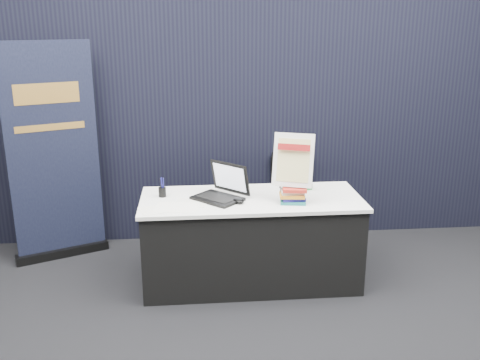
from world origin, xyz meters
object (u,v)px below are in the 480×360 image
at_px(pullup_banner, 55,166).
at_px(display_table, 251,240).
at_px(book_stack_short, 298,184).
at_px(info_sign, 293,161).
at_px(laptop, 217,190).
at_px(stacking_chair, 293,195).
at_px(book_stack_tall, 293,195).

bearing_deg(pullup_banner, display_table, -45.02).
bearing_deg(book_stack_short, info_sign, -108.88).
xyz_separation_m(book_stack_short, pullup_banner, (-2.13, 0.46, 0.09)).
relative_size(book_stack_short, pullup_banner, 0.11).
distance_m(display_table, laptop, 0.52).
xyz_separation_m(laptop, stacking_chair, (0.78, 0.78, -0.32)).
relative_size(display_table, book_stack_tall, 8.91).
xyz_separation_m(book_stack_tall, book_stack_short, (0.11, 0.36, -0.02)).
relative_size(pullup_banner, stacking_chair, 2.24).
bearing_deg(display_table, stacking_chair, 57.93).
bearing_deg(book_stack_short, stacking_chair, 82.66).
relative_size(display_table, info_sign, 4.17).
bearing_deg(book_stack_tall, info_sign, 90.00).
distance_m(book_stack_tall, stacking_chair, 1.03).
bearing_deg(stacking_chair, laptop, -130.74).
distance_m(book_stack_short, pullup_banner, 2.19).
bearing_deg(laptop, info_sign, 30.76).
relative_size(book_stack_short, stacking_chair, 0.25).
bearing_deg(book_stack_tall, display_table, 154.11).
bearing_deg(book_stack_short, book_stack_tall, -107.37).
bearing_deg(laptop, book_stack_tall, 28.01).
bearing_deg(info_sign, book_stack_tall, -70.22).
distance_m(laptop, book_stack_short, 0.73).
height_order(book_stack_tall, info_sign, info_sign).
xyz_separation_m(laptop, book_stack_short, (0.71, 0.19, -0.02)).
height_order(display_table, stacking_chair, stacking_chair).
xyz_separation_m(book_stack_tall, info_sign, (0.00, 0.03, 0.27)).
distance_m(display_table, pullup_banner, 1.90).
bearing_deg(stacking_chair, info_sign, -97.34).
relative_size(info_sign, pullup_banner, 0.22).
bearing_deg(book_stack_tall, stacking_chair, 78.80).
distance_m(display_table, book_stack_tall, 0.56).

